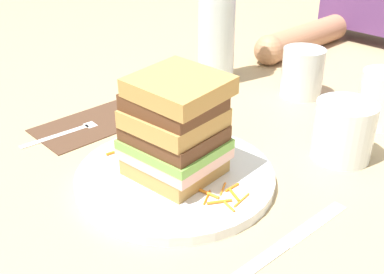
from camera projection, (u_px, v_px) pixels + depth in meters
name	position (u px, v px, depth m)	size (l,w,h in m)	color
ground_plane	(184.00, 180.00, 0.62)	(3.00, 3.00, 0.00)	tan
main_plate	(175.00, 177.00, 0.61)	(0.25, 0.25, 0.01)	white
sandwich	(175.00, 128.00, 0.58)	(0.12, 0.11, 0.13)	tan
carrot_shred_0	(141.00, 146.00, 0.67)	(0.00, 0.00, 0.02)	orange
carrot_shred_1	(116.00, 151.00, 0.65)	(0.00, 0.00, 0.03)	orange
carrot_shred_2	(146.00, 149.00, 0.66)	(0.00, 0.00, 0.03)	orange
carrot_shred_3	(128.00, 156.00, 0.64)	(0.00, 0.00, 0.02)	orange
carrot_shred_4	(122.00, 153.00, 0.65)	(0.00, 0.00, 0.03)	orange
carrot_shred_5	(242.00, 200.00, 0.55)	(0.00, 0.00, 0.03)	orange
carrot_shred_6	(234.00, 195.00, 0.56)	(0.00, 0.00, 0.03)	orange
carrot_shred_7	(232.00, 187.00, 0.58)	(0.00, 0.00, 0.02)	orange
carrot_shred_8	(223.00, 189.00, 0.57)	(0.00, 0.00, 0.03)	orange
carrot_shred_9	(220.00, 202.00, 0.55)	(0.00, 0.00, 0.03)	orange
carrot_shred_10	(209.00, 194.00, 0.56)	(0.00, 0.00, 0.03)	orange
carrot_shred_11	(207.00, 197.00, 0.56)	(0.00, 0.00, 0.03)	orange
carrot_shred_12	(229.00, 206.00, 0.54)	(0.00, 0.00, 0.02)	orange
napkin_dark	(88.00, 125.00, 0.75)	(0.10, 0.17, 0.00)	#4C3323
fork	(75.00, 128.00, 0.74)	(0.03, 0.17, 0.00)	silver
knife	(284.00, 244.00, 0.51)	(0.02, 0.20, 0.00)	silver
juice_glass	(343.00, 133.00, 0.65)	(0.08, 0.08, 0.08)	white
water_bottle	(217.00, 9.00, 0.86)	(0.07, 0.07, 0.31)	silver
empty_tumbler_0	(302.00, 73.00, 0.84)	(0.07, 0.07, 0.09)	silver
empty_tumbler_1	(383.00, 99.00, 0.74)	(0.07, 0.07, 0.09)	silver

